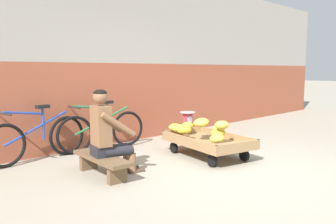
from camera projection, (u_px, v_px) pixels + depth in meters
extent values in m
plane|color=gray|center=(240.00, 174.00, 4.72)|extent=(80.00, 80.00, 0.00)
cube|color=#A35138|center=(111.00, 103.00, 6.69)|extent=(16.00, 0.30, 1.51)
cube|color=#A8A399|center=(110.00, 14.00, 6.49)|extent=(16.00, 0.30, 1.80)
cube|color=#99754C|center=(208.00, 142.00, 5.62)|extent=(1.13, 1.59, 0.05)
cube|color=#99754C|center=(187.00, 140.00, 5.40)|extent=(0.35, 1.41, 0.10)
cube|color=#99754C|center=(227.00, 135.00, 5.82)|extent=(0.35, 1.41, 0.10)
cube|color=#99754C|center=(183.00, 131.00, 6.20)|extent=(0.83, 0.22, 0.10)
cube|color=#99754C|center=(238.00, 146.00, 5.02)|extent=(0.83, 0.22, 0.10)
cylinder|color=black|center=(174.00, 148.00, 5.90)|extent=(0.09, 0.19, 0.18)
cylinder|color=black|center=(204.00, 143.00, 6.23)|extent=(0.09, 0.19, 0.18)
cylinder|color=black|center=(212.00, 161.00, 5.05)|extent=(0.09, 0.19, 0.18)
cylinder|color=black|center=(244.00, 155.00, 5.38)|extent=(0.09, 0.19, 0.18)
ellipsoid|color=gold|center=(217.00, 139.00, 4.96)|extent=(0.26, 0.21, 0.13)
ellipsoid|color=yellow|center=(187.00, 126.00, 6.10)|extent=(0.24, 0.18, 0.13)
ellipsoid|color=gold|center=(184.00, 130.00, 5.66)|extent=(0.30, 0.29, 0.13)
ellipsoid|color=gold|center=(175.00, 127.00, 5.94)|extent=(0.27, 0.22, 0.13)
ellipsoid|color=yellow|center=(219.00, 128.00, 5.81)|extent=(0.25, 0.19, 0.13)
ellipsoid|color=yellow|center=(218.00, 133.00, 5.41)|extent=(0.30, 0.27, 0.13)
ellipsoid|color=gold|center=(179.00, 128.00, 5.81)|extent=(0.28, 0.24, 0.13)
ellipsoid|color=gold|center=(202.00, 122.00, 5.73)|extent=(0.30, 0.28, 0.13)
ellipsoid|color=yellow|center=(201.00, 123.00, 5.52)|extent=(0.29, 0.26, 0.13)
ellipsoid|color=yellow|center=(222.00, 125.00, 5.32)|extent=(0.28, 0.23, 0.13)
cube|color=brown|center=(102.00, 158.00, 4.61)|extent=(0.41, 1.12, 0.05)
cube|color=brown|center=(89.00, 162.00, 4.92)|extent=(0.25, 0.10, 0.22)
cube|color=brown|center=(117.00, 175.00, 4.32)|extent=(0.25, 0.10, 0.22)
cylinder|color=brown|center=(127.00, 160.00, 4.91)|extent=(0.10, 0.10, 0.27)
cube|color=#4C3D2D|center=(131.00, 168.00, 4.95)|extent=(0.23, 0.14, 0.04)
cylinder|color=#232328|center=(113.00, 149.00, 4.78)|extent=(0.42, 0.21, 0.13)
cylinder|color=brown|center=(132.00, 163.00, 4.75)|extent=(0.10, 0.10, 0.27)
cube|color=#4C3D2D|center=(136.00, 171.00, 4.80)|extent=(0.23, 0.14, 0.04)
cylinder|color=#232328|center=(118.00, 152.00, 4.63)|extent=(0.42, 0.21, 0.13)
cube|color=#232328|center=(102.00, 151.00, 4.59)|extent=(0.28, 0.32, 0.14)
cube|color=brown|center=(101.00, 126.00, 4.55)|extent=(0.25, 0.35, 0.52)
cylinder|color=brown|center=(107.00, 121.00, 4.80)|extent=(0.47, 0.18, 0.36)
cylinder|color=brown|center=(119.00, 125.00, 4.47)|extent=(0.47, 0.18, 0.36)
sphere|color=brown|center=(100.00, 97.00, 4.51)|extent=(0.19, 0.19, 0.19)
ellipsoid|color=black|center=(100.00, 93.00, 4.50)|extent=(0.17, 0.17, 0.09)
cube|color=red|center=(188.00, 135.00, 6.74)|extent=(0.36, 0.28, 0.30)
cylinder|color=#28282D|center=(188.00, 126.00, 6.72)|extent=(0.20, 0.20, 0.03)
cube|color=#C6384C|center=(188.00, 119.00, 6.70)|extent=(0.16, 0.10, 0.24)
cylinder|color=white|center=(190.00, 120.00, 6.67)|extent=(0.13, 0.01, 0.13)
cylinder|color=#B2B5BA|center=(188.00, 112.00, 6.69)|extent=(0.30, 0.30, 0.01)
torus|color=black|center=(5.00, 146.00, 4.97)|extent=(0.64, 0.11, 0.64)
torus|color=black|center=(67.00, 136.00, 5.75)|extent=(0.64, 0.11, 0.64)
cylinder|color=#234299|center=(37.00, 127.00, 5.34)|extent=(1.03, 0.13, 0.43)
cylinder|color=#234299|center=(43.00, 124.00, 5.41)|extent=(0.04, 0.04, 0.48)
cylinder|color=#234299|center=(24.00, 113.00, 5.15)|extent=(0.62, 0.09, 0.12)
cube|color=black|center=(43.00, 107.00, 5.38)|extent=(0.21, 0.12, 0.05)
cylinder|color=black|center=(3.00, 114.00, 4.92)|extent=(0.07, 0.48, 0.03)
torus|color=black|center=(75.00, 135.00, 5.79)|extent=(0.64, 0.12, 0.64)
torus|color=black|center=(128.00, 129.00, 6.42)|extent=(0.64, 0.12, 0.64)
cylinder|color=#236B3D|center=(102.00, 120.00, 6.08)|extent=(1.03, 0.15, 0.43)
cylinder|color=#236B3D|center=(108.00, 118.00, 6.14)|extent=(0.04, 0.04, 0.48)
cylinder|color=#236B3D|center=(91.00, 107.00, 5.92)|extent=(0.61, 0.10, 0.12)
cube|color=black|center=(107.00, 102.00, 6.10)|extent=(0.21, 0.12, 0.05)
cylinder|color=black|center=(74.00, 107.00, 5.74)|extent=(0.08, 0.48, 0.03)
cube|color=#3370B7|center=(204.00, 139.00, 6.49)|extent=(0.18, 0.12, 0.24)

